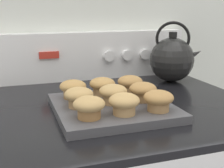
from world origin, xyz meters
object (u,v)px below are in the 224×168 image
Objects in this scene: muffin_r1_c1 at (113,93)px; muffin_r2_c2 at (130,83)px; muffin_r2_c0 at (73,88)px; tea_kettle at (172,59)px; muffin_r2_c1 at (102,86)px; muffin_pan at (112,108)px; muffin_r1_c0 at (79,97)px; muffin_r0_c0 at (89,106)px; muffin_r0_c2 at (158,100)px; muffin_r0_c1 at (124,103)px; muffin_r1_c2 at (143,91)px.

muffin_r2_c2 is (0.08, 0.09, 0.00)m from muffin_r1_c1.
muffin_r2_c0 is 0.34× the size of tea_kettle.
muffin_r2_c2 is at bearing -0.44° from muffin_r2_c1.
muffin_r1_c1 is at bearing 37.21° from muffin_pan.
muffin_r1_c0 is 1.00× the size of muffin_r2_c1.
muffin_r2_c0 is at bearing 137.10° from muffin_r1_c1.
muffin_r1_c1 is 1.00× the size of muffin_r2_c2.
muffin_r0_c0 and muffin_r0_c2 have the same top height.
muffin_r2_c0 is 0.09m from muffin_r2_c1.
muffin_r1_c1 is at bearing -141.34° from tea_kettle.
muffin_r1_c2 is at bearing 44.53° from muffin_r0_c1.
muffin_r1_c2 is at bearing -0.71° from muffin_pan.
muffin_r1_c2 is 0.09m from muffin_r2_c2.
muffin_r1_c0 is (-0.09, 0.00, 0.04)m from muffin_pan.
muffin_r2_c1 is at bearing 92.30° from muffin_r1_c1.
muffin_r2_c2 is (-0.00, 0.09, 0.00)m from muffin_r1_c2.
muffin_r1_c1 is 0.09m from muffin_r2_c1.
muffin_r1_c0 and muffin_r2_c2 have the same top height.
muffin_r2_c2 is 0.34× the size of tea_kettle.
muffin_r1_c2 is 0.13m from muffin_r2_c1.
muffin_r0_c2 is at bearing -1.71° from muffin_r0_c1.
muffin_r1_c0 is 0.20m from muffin_r2_c2.
muffin_r1_c0 is at bearing -91.60° from muffin_r2_c0.
tea_kettle reaches higher than muffin_r2_c2.
tea_kettle is at bearing 47.03° from muffin_r0_c1.
tea_kettle is (0.32, 0.35, 0.04)m from muffin_r0_c1.
muffin_r0_c1 and muffin_r2_c1 have the same top height.
tea_kettle is (0.41, 0.35, 0.04)m from muffin_r0_c0.
muffin_r0_c2 and muffin_r2_c1 have the same top height.
muffin_r1_c2 is at bearing -0.60° from muffin_r1_c0.
muffin_pan is 4.05× the size of muffin_r2_c2.
muffin_r1_c0 is at bearing 179.40° from muffin_r1_c2.
muffin_r2_c2 is (0.18, 0.09, 0.00)m from muffin_r1_c0.
muffin_r1_c0 is at bearing 153.35° from muffin_r0_c2.
muffin_pan is at bearing 135.11° from muffin_r0_c2.
tea_kettle reaches higher than muffin_pan.
muffin_r1_c2 and muffin_r2_c2 have the same top height.
muffin_r1_c0 is 0.34× the size of tea_kettle.
muffin_r0_c2 is 0.34× the size of tea_kettle.
muffin_r0_c2 is at bearing -46.46° from muffin_r1_c1.
muffin_r1_c2 is 1.00× the size of muffin_r2_c1.
muffin_r1_c2 is (0.18, 0.09, 0.00)m from muffin_r0_c0.
muffin_r0_c1 is 0.20m from muffin_r2_c0.
muffin_pan is 4.05× the size of muffin_r0_c1.
muffin_pan is at bearing 179.29° from muffin_r1_c2.
muffin_r1_c0 is at bearing 135.92° from muffin_r0_c1.
muffin_r0_c0 is at bearing 178.78° from muffin_r0_c2.
muffin_r0_c1 is (0.00, -0.09, 0.04)m from muffin_pan.
muffin_r2_c0 and muffin_r2_c1 have the same top height.
muffin_r1_c2 is (0.09, 0.09, 0.00)m from muffin_r0_c1.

